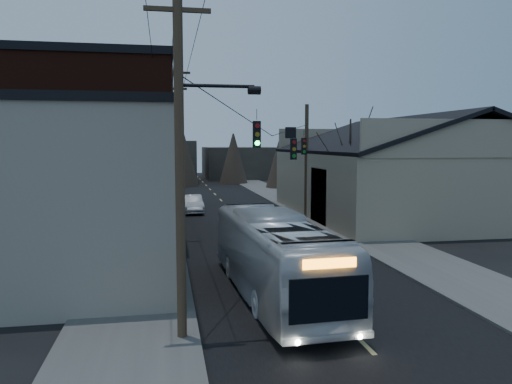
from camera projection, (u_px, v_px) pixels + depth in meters
ground at (392, 373)px, 12.25m from camera, size 160.00×160.00×0.00m
road_surface at (231, 211)px, 41.62m from camera, size 9.00×110.00×0.02m
sidewalk_left at (152, 212)px, 40.45m from camera, size 4.00×110.00×0.12m
sidewalk_right at (307, 208)px, 42.77m from camera, size 4.00×110.00×0.12m
building_clapboard at (70, 199)px, 19.11m from camera, size 8.00×8.00×7.00m
building_brick at (86, 154)px, 29.55m from camera, size 10.00×12.00×10.00m
building_left_far at (119, 167)px, 45.45m from camera, size 9.00×14.00×7.00m
warehouse at (405, 181)px, 38.79m from camera, size 16.16×20.60×7.73m
building_far_left at (161, 161)px, 74.52m from camera, size 10.00×12.00×6.00m
building_far_right at (242, 163)px, 81.79m from camera, size 12.00×14.00×5.00m
bare_tree at (350, 174)px, 32.64m from camera, size 0.40×0.40×7.20m
utility_lines at (198, 153)px, 34.84m from camera, size 11.24×45.28×10.50m
bus at (275, 256)px, 18.20m from camera, size 3.08×10.97×3.02m
parked_car at (192, 204)px, 40.45m from camera, size 1.75×4.45×1.44m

